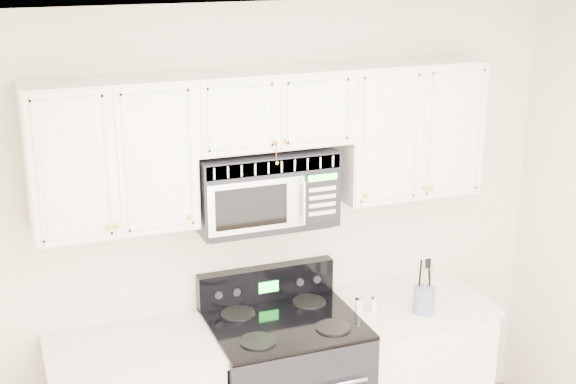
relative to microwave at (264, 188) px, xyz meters
name	(u,v)px	position (x,y,z in m)	size (l,w,h in m)	color
base_cabinet_right	(405,374)	(0.84, -0.12, -1.23)	(0.86, 0.65, 0.92)	silver
upper_cabinets	(269,134)	(0.04, 0.02, 0.28)	(2.44, 0.37, 0.75)	silver
microwave	(264,188)	(0.00, 0.00, 0.00)	(0.73, 0.42, 0.41)	black
utensil_crock	(424,299)	(0.83, -0.30, -0.65)	(0.12, 0.12, 0.32)	slate
shaker_salt	(359,305)	(0.49, -0.18, -0.68)	(0.04, 0.04, 0.10)	silver
shaker_pepper	(374,303)	(0.58, -0.20, -0.68)	(0.04, 0.04, 0.10)	silver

